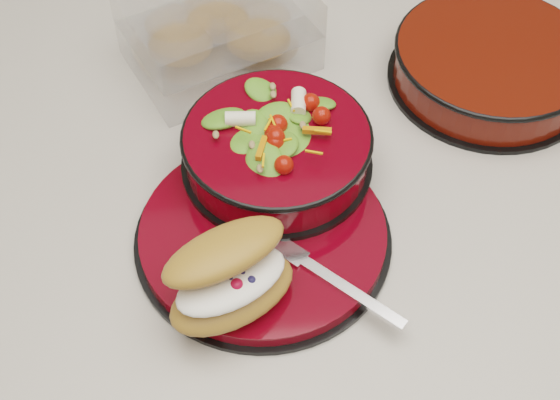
{
  "coord_description": "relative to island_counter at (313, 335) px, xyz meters",
  "views": [
    {
      "loc": [
        -0.12,
        -0.6,
        1.56
      ],
      "look_at": [
        -0.06,
        -0.11,
        0.94
      ],
      "focal_mm": 50.0,
      "sensor_mm": 36.0,
      "label": 1
    }
  ],
  "objects": [
    {
      "name": "salad_bowl",
      "position": [
        -0.06,
        -0.04,
        0.5
      ],
      "size": [
        0.21,
        0.21,
        0.09
      ],
      "rotation": [
        0.0,
        0.0,
        -0.29
      ],
      "color": "black",
      "rests_on": "dinner_plate"
    },
    {
      "name": "pastry_box",
      "position": [
        -0.11,
        0.16,
        0.49
      ],
      "size": [
        0.26,
        0.23,
        0.09
      ],
      "rotation": [
        0.0,
        0.0,
        0.4
      ],
      "color": "white",
      "rests_on": "island_counter"
    },
    {
      "name": "dinner_plate",
      "position": [
        -0.08,
        -0.13,
        0.46
      ],
      "size": [
        0.27,
        0.27,
        0.02
      ],
      "rotation": [
        0.0,
        0.0,
        0.26
      ],
      "color": "black",
      "rests_on": "island_counter"
    },
    {
      "name": "extra_bowl",
      "position": [
        0.21,
        0.09,
        0.48
      ],
      "size": [
        0.25,
        0.25,
        0.05
      ],
      "rotation": [
        0.0,
        0.0,
        -0.28
      ],
      "color": "black",
      "rests_on": "island_counter"
    },
    {
      "name": "island_counter",
      "position": [
        0.0,
        0.0,
        0.0
      ],
      "size": [
        1.24,
        0.74,
        0.9
      ],
      "color": "white",
      "rests_on": "ground"
    },
    {
      "name": "croissant",
      "position": [
        -0.12,
        -0.2,
        0.5
      ],
      "size": [
        0.15,
        0.13,
        0.08
      ],
      "rotation": [
        0.0,
        0.0,
        0.46
      ],
      "color": "#B16E36",
      "rests_on": "dinner_plate"
    },
    {
      "name": "fork",
      "position": [
        -0.02,
        -0.2,
        0.47
      ],
      "size": [
        0.12,
        0.12,
        0.0
      ],
      "rotation": [
        0.0,
        0.0,
        0.8
      ],
      "color": "silver",
      "rests_on": "dinner_plate"
    }
  ]
}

